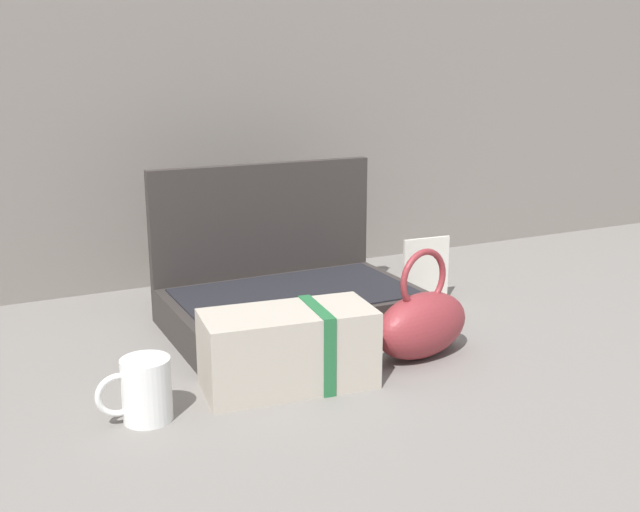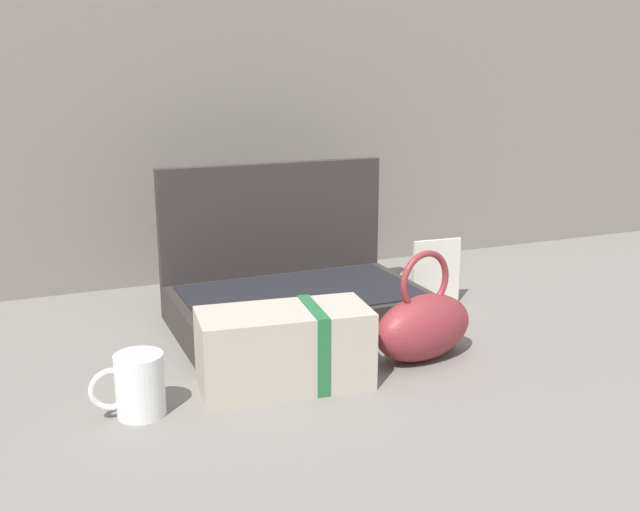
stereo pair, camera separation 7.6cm
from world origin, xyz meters
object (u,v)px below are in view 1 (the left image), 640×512
object	(u,v)px
open_suitcase	(286,290)
coffee_mug	(145,390)
cream_toiletry_bag	(290,348)
teal_pouch_handbag	(422,323)
info_card_left	(426,271)

from	to	relation	value
open_suitcase	coffee_mug	xyz separation A→B (m)	(-0.35, -0.30, -0.02)
open_suitcase	cream_toiletry_bag	distance (m)	0.30
cream_toiletry_bag	coffee_mug	bearing A→B (deg)	-175.98
open_suitcase	teal_pouch_handbag	world-z (taller)	open_suitcase
open_suitcase	cream_toiletry_bag	size ratio (longest dim) A/B	1.69
open_suitcase	teal_pouch_handbag	xyz separation A→B (m)	(0.14, -0.27, -0.00)
cream_toiletry_bag	info_card_left	size ratio (longest dim) A/B	1.97
teal_pouch_handbag	cream_toiletry_bag	distance (m)	0.25
open_suitcase	info_card_left	bearing A→B (deg)	-3.71
teal_pouch_handbag	cream_toiletry_bag	world-z (taller)	teal_pouch_handbag
open_suitcase	info_card_left	world-z (taller)	open_suitcase
open_suitcase	coffee_mug	size ratio (longest dim) A/B	4.39
teal_pouch_handbag	cream_toiletry_bag	size ratio (longest dim) A/B	0.76
open_suitcase	info_card_left	xyz separation A→B (m)	(0.32, -0.02, 0.00)
info_card_left	coffee_mug	bearing A→B (deg)	-154.00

